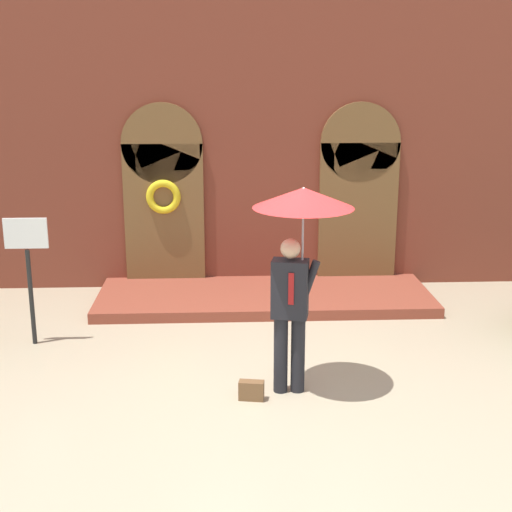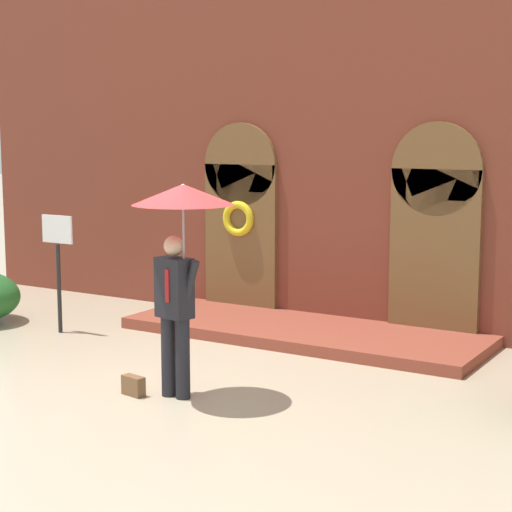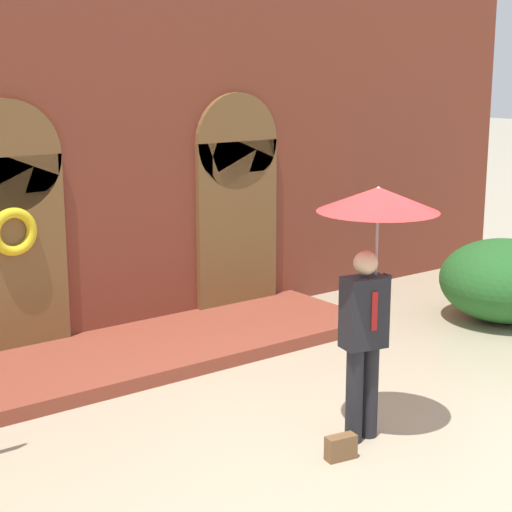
% 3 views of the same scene
% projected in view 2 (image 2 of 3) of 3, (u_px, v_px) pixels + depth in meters
% --- Properties ---
extents(ground_plane, '(80.00, 80.00, 0.00)m').
position_uv_depth(ground_plane, '(175.00, 393.00, 9.62)').
color(ground_plane, tan).
extents(building_facade, '(14.00, 2.30, 5.60)m').
position_uv_depth(building_facade, '(340.00, 147.00, 12.74)').
color(building_facade, brown).
rests_on(building_facade, ground).
extents(person_with_umbrella, '(1.10, 1.10, 2.36)m').
position_uv_depth(person_with_umbrella, '(181.00, 226.00, 9.14)').
color(person_with_umbrella, black).
rests_on(person_with_umbrella, ground).
extents(handbag, '(0.30, 0.17, 0.22)m').
position_uv_depth(handbag, '(133.00, 386.00, 9.51)').
color(handbag, brown).
rests_on(handbag, ground).
extents(sign_post, '(0.56, 0.06, 1.72)m').
position_uv_depth(sign_post, '(58.00, 254.00, 12.33)').
color(sign_post, black).
rests_on(sign_post, ground).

